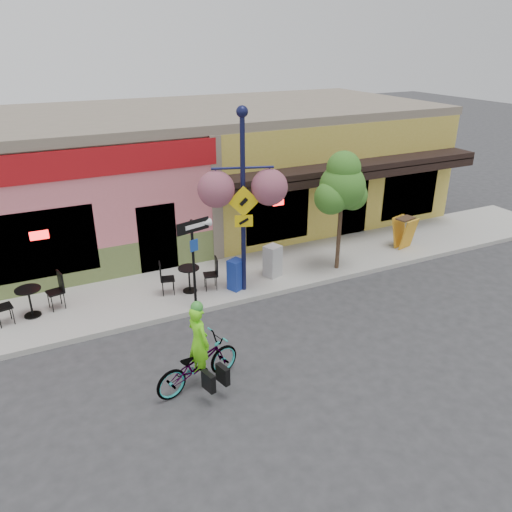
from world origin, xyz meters
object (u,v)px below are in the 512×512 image
Objects in this scene: newspaper_box_blue at (236,275)px; newspaper_box_grey at (273,261)px; cyclist_rider at (199,351)px; street_tree at (341,211)px; bicycle at (198,364)px; building at (202,167)px; lamp_post at (243,204)px; one_way_sign at (194,265)px.

newspaper_box_grey reaches higher than newspaper_box_blue.
street_tree reaches higher than cyclist_rider.
newspaper_box_grey is 0.26× the size of street_tree.
bicycle is 1.22× the size of cyclist_rider.
newspaper_box_grey is 2.57m from street_tree.
newspaper_box_blue is at bearing -102.08° from building.
building is at bearing 98.03° from lamp_post.
building is at bearing 53.34° from newspaper_box_blue.
building reaches higher than bicycle.
one_way_sign reaches higher than newspaper_box_blue.
cyclist_rider is at bearing -104.66° from bicycle.
cyclist_rider is 0.32× the size of lamp_post.
street_tree reaches higher than bicycle.
cyclist_rider is 5.35m from newspaper_box_grey.
building is 10.86× the size of cyclist_rider.
building is 6.58m from lamp_post.
street_tree is (5.91, 3.43, 1.51)m from bicycle.
cyclist_rider is (0.05, 0.00, 0.30)m from bicycle.
lamp_post reaches higher than cyclist_rider.
cyclist_rider reaches higher than newspaper_box_grey.
bicycle is at bearing -124.17° from one_way_sign.
building is 6.23m from newspaper_box_grey.
lamp_post reaches higher than one_way_sign.
one_way_sign is at bearing -112.13° from building.
one_way_sign is 2.57× the size of newspaper_box_grey.
bicycle is 7.00m from street_tree.
one_way_sign is at bearing -174.78° from street_tree.
building is at bearing -35.74° from bicycle.
street_tree is at bearing -74.36° from cyclist_rider.
building is 10.61m from cyclist_rider.
cyclist_rider is 0.44× the size of street_tree.
street_tree is at bearing -30.50° from newspaper_box_grey.
one_way_sign is at bearing -32.41° from cyclist_rider.
one_way_sign is (0.95, 2.98, 0.58)m from cyclist_rider.
newspaper_box_blue is at bearing -48.93° from cyclist_rider.
building is 8.93× the size of bicycle.
lamp_post reaches higher than newspaper_box_grey.
building reaches higher than newspaper_box_grey.
bicycle is 2.07× the size of newspaper_box_grey.
street_tree is at bearing -71.65° from building.
building reaches higher than cyclist_rider.
one_way_sign is 3.01m from newspaper_box_grey.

